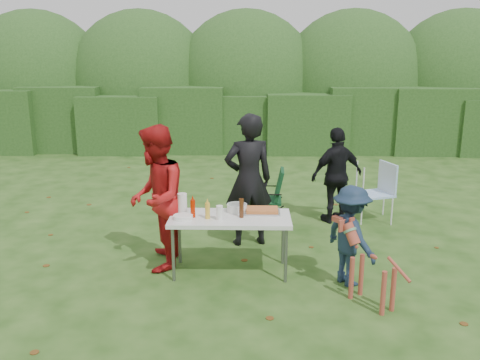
{
  "coord_description": "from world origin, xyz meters",
  "views": [
    {
      "loc": [
        0.17,
        -6.1,
        2.72
      ],
      "look_at": [
        0.02,
        0.71,
        1.0
      ],
      "focal_mm": 38.0,
      "sensor_mm": 36.0,
      "label": 1
    }
  ],
  "objects_px": {
    "folding_table": "(230,221)",
    "camping_chair": "(266,197)",
    "beer_bottle": "(241,208)",
    "person_cook": "(248,180)",
    "child": "(351,236)",
    "mustard_bottle": "(208,211)",
    "dog": "(373,268)",
    "lawn_chair": "(374,192)",
    "person_red_jacket": "(156,198)",
    "ketchup_bottle": "(193,209)",
    "paper_towel_roll": "(182,204)",
    "person_black_puffy": "(337,175)"
  },
  "relations": [
    {
      "from": "lawn_chair",
      "to": "beer_bottle",
      "type": "xyz_separation_m",
      "value": [
        -2.15,
        -2.16,
        0.38
      ]
    },
    {
      "from": "person_red_jacket",
      "to": "person_black_puffy",
      "type": "relative_size",
      "value": 1.19
    },
    {
      "from": "person_red_jacket",
      "to": "dog",
      "type": "height_order",
      "value": "person_red_jacket"
    },
    {
      "from": "folding_table",
      "to": "beer_bottle",
      "type": "height_order",
      "value": "beer_bottle"
    },
    {
      "from": "folding_table",
      "to": "lawn_chair",
      "type": "distance_m",
      "value": 3.13
    },
    {
      "from": "paper_towel_roll",
      "to": "ketchup_bottle",
      "type": "bearing_deg",
      "value": -44.55
    },
    {
      "from": "person_cook",
      "to": "camping_chair",
      "type": "xyz_separation_m",
      "value": [
        0.27,
        0.84,
        -0.49
      ]
    },
    {
      "from": "dog",
      "to": "lawn_chair",
      "type": "xyz_separation_m",
      "value": [
        0.7,
        2.96,
        0.05
      ]
    },
    {
      "from": "mustard_bottle",
      "to": "beer_bottle",
      "type": "distance_m",
      "value": 0.42
    },
    {
      "from": "camping_chair",
      "to": "mustard_bottle",
      "type": "distance_m",
      "value": 2.11
    },
    {
      "from": "folding_table",
      "to": "paper_towel_roll",
      "type": "height_order",
      "value": "paper_towel_roll"
    },
    {
      "from": "camping_chair",
      "to": "beer_bottle",
      "type": "height_order",
      "value": "beer_bottle"
    },
    {
      "from": "lawn_chair",
      "to": "mustard_bottle",
      "type": "xyz_separation_m",
      "value": [
        -2.56,
        -2.22,
        0.36
      ]
    },
    {
      "from": "child",
      "to": "camping_chair",
      "type": "height_order",
      "value": "child"
    },
    {
      "from": "folding_table",
      "to": "beer_bottle",
      "type": "relative_size",
      "value": 6.25
    },
    {
      "from": "lawn_chair",
      "to": "beer_bottle",
      "type": "distance_m",
      "value": 3.07
    },
    {
      "from": "camping_chair",
      "to": "lawn_chair",
      "type": "bearing_deg",
      "value": -168.35
    },
    {
      "from": "dog",
      "to": "ketchup_bottle",
      "type": "bearing_deg",
      "value": 33.2
    },
    {
      "from": "beer_bottle",
      "to": "paper_towel_roll",
      "type": "bearing_deg",
      "value": 169.17
    },
    {
      "from": "camping_chair",
      "to": "mustard_bottle",
      "type": "height_order",
      "value": "mustard_bottle"
    },
    {
      "from": "folding_table",
      "to": "beer_bottle",
      "type": "distance_m",
      "value": 0.23
    },
    {
      "from": "folding_table",
      "to": "child",
      "type": "relative_size",
      "value": 1.23
    },
    {
      "from": "child",
      "to": "ketchup_bottle",
      "type": "bearing_deg",
      "value": 53.33
    },
    {
      "from": "child",
      "to": "camping_chair",
      "type": "xyz_separation_m",
      "value": [
        -0.95,
        2.14,
        -0.14
      ]
    },
    {
      "from": "camping_chair",
      "to": "person_black_puffy",
      "type": "bearing_deg",
      "value": -168.09
    },
    {
      "from": "folding_table",
      "to": "person_red_jacket",
      "type": "xyz_separation_m",
      "value": [
        -0.94,
        0.16,
        0.24
      ]
    },
    {
      "from": "folding_table",
      "to": "camping_chair",
      "type": "distance_m",
      "value": 1.92
    },
    {
      "from": "lawn_chair",
      "to": "paper_towel_roll",
      "type": "relative_size",
      "value": 3.73
    },
    {
      "from": "person_cook",
      "to": "child",
      "type": "height_order",
      "value": "person_cook"
    },
    {
      "from": "camping_chair",
      "to": "ketchup_bottle",
      "type": "distance_m",
      "value": 2.14
    },
    {
      "from": "beer_bottle",
      "to": "person_black_puffy",
      "type": "bearing_deg",
      "value": 53.89
    },
    {
      "from": "person_black_puffy",
      "to": "dog",
      "type": "bearing_deg",
      "value": 65.54
    },
    {
      "from": "camping_chair",
      "to": "lawn_chair",
      "type": "xyz_separation_m",
      "value": [
        1.8,
        0.29,
        0.02
      ]
    },
    {
      "from": "beer_bottle",
      "to": "folding_table",
      "type": "bearing_deg",
      "value": 168.08
    },
    {
      "from": "dog",
      "to": "mustard_bottle",
      "type": "relative_size",
      "value": 4.52
    },
    {
      "from": "person_black_puffy",
      "to": "camping_chair",
      "type": "distance_m",
      "value": 1.21
    },
    {
      "from": "paper_towel_roll",
      "to": "person_red_jacket",
      "type": "bearing_deg",
      "value": 172.89
    },
    {
      "from": "lawn_chair",
      "to": "camping_chair",
      "type": "bearing_deg",
      "value": -9.37
    },
    {
      "from": "folding_table",
      "to": "child",
      "type": "bearing_deg",
      "value": -11.46
    },
    {
      "from": "folding_table",
      "to": "mustard_bottle",
      "type": "bearing_deg",
      "value": -162.72
    },
    {
      "from": "person_red_jacket",
      "to": "ketchup_bottle",
      "type": "distance_m",
      "value": 0.52
    },
    {
      "from": "person_cook",
      "to": "child",
      "type": "bearing_deg",
      "value": 119.04
    },
    {
      "from": "folding_table",
      "to": "paper_towel_roll",
      "type": "xyz_separation_m",
      "value": [
        -0.61,
        0.11,
        0.18
      ]
    },
    {
      "from": "folding_table",
      "to": "dog",
      "type": "xyz_separation_m",
      "value": [
        1.59,
        -0.82,
        -0.26
      ]
    },
    {
      "from": "person_red_jacket",
      "to": "lawn_chair",
      "type": "relative_size",
      "value": 1.91
    },
    {
      "from": "person_red_jacket",
      "to": "folding_table",
      "type": "bearing_deg",
      "value": 76.81
    },
    {
      "from": "paper_towel_roll",
      "to": "person_cook",
      "type": "bearing_deg",
      "value": 47.14
    },
    {
      "from": "ketchup_bottle",
      "to": "person_black_puffy",
      "type": "bearing_deg",
      "value": 44.5
    },
    {
      "from": "camping_chair",
      "to": "paper_towel_roll",
      "type": "height_order",
      "value": "paper_towel_roll"
    },
    {
      "from": "mustard_bottle",
      "to": "child",
      "type": "bearing_deg",
      "value": -6.9
    }
  ]
}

